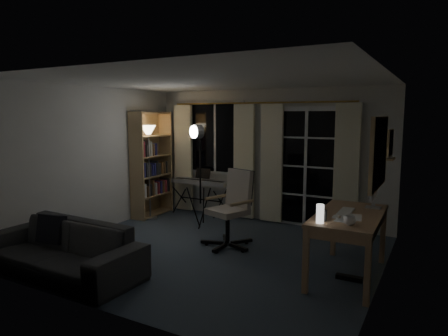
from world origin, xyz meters
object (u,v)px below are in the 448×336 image
at_px(bookshelf, 150,167).
at_px(desk, 349,222).
at_px(keyboard_piano, 200,183).
at_px(studio_light, 198,144).
at_px(monitor, 374,185).
at_px(office_chair, 234,201).
at_px(mug, 349,219).
at_px(torchiere_lamp, 149,144).
at_px(sofa, 61,241).

height_order(bookshelf, desk, bookshelf).
xyz_separation_m(keyboard_piano, studio_light, (0.38, -0.69, 0.80)).
bearing_deg(desk, monitor, 65.27).
height_order(studio_light, monitor, studio_light).
relative_size(office_chair, mug, 8.91).
bearing_deg(desk, torchiere_lamp, 164.26).
relative_size(bookshelf, keyboard_piano, 1.69).
distance_m(torchiere_lamp, desk, 4.02).
bearing_deg(sofa, office_chair, 57.00).
distance_m(studio_light, office_chair, 1.39).
xyz_separation_m(torchiere_lamp, studio_light, (1.09, -0.03, 0.05)).
height_order(bookshelf, office_chair, bookshelf).
distance_m(mug, sofa, 3.40).
distance_m(desk, sofa, 3.49).
distance_m(torchiere_lamp, office_chair, 2.29).
bearing_deg(keyboard_piano, desk, -27.56).
distance_m(keyboard_piano, mug, 3.87).
height_order(torchiere_lamp, sofa, torchiere_lamp).
xyz_separation_m(keyboard_piano, desk, (3.12, -1.65, 0.03)).
height_order(office_chair, mug, office_chair).
distance_m(keyboard_piano, sofa, 3.25).
bearing_deg(mug, office_chair, 154.06).
bearing_deg(desk, keyboard_piano, 151.00).
bearing_deg(desk, mug, -79.85).
distance_m(studio_light, sofa, 2.78).
bearing_deg(bookshelf, desk, -19.22).
xyz_separation_m(bookshelf, monitor, (4.20, -0.77, 0.12)).
bearing_deg(mug, sofa, -160.97).
xyz_separation_m(torchiere_lamp, desk, (3.83, -1.00, -0.73)).
height_order(torchiere_lamp, monitor, torchiere_lamp).
distance_m(desk, monitor, 0.63).
bearing_deg(torchiere_lamp, bookshelf, 127.76).
bearing_deg(keyboard_piano, studio_light, -60.69).
xyz_separation_m(monitor, sofa, (-3.28, -2.05, -0.65)).
distance_m(bookshelf, monitor, 4.27).
bearing_deg(sofa, studio_light, 83.20).
bearing_deg(bookshelf, mug, -25.01).
relative_size(mug, sofa, 0.06).
bearing_deg(bookshelf, keyboard_piano, 23.21).
xyz_separation_m(keyboard_piano, mug, (3.22, -2.15, 0.19)).
bearing_deg(studio_light, sofa, -73.24).
distance_m(torchiere_lamp, studio_light, 1.09).
relative_size(desk, sofa, 0.68).
bearing_deg(mug, monitor, 84.21).
height_order(mug, sofa, mug).
height_order(torchiere_lamp, studio_light, studio_light).
relative_size(keyboard_piano, studio_light, 0.65).
bearing_deg(office_chair, torchiere_lamp, -177.09).
distance_m(bookshelf, studio_light, 1.39).
distance_m(bookshelf, keyboard_piano, 1.03).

